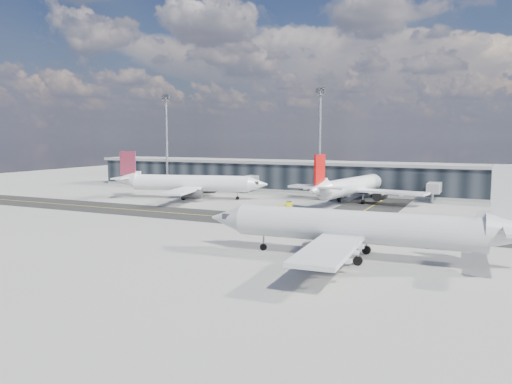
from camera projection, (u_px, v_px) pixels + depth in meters
ground at (239, 222)px, 93.32m from camera, size 300.00×300.00×0.00m
taxiway_lanes at (280, 215)px, 101.32m from camera, size 180.00×63.00×0.03m
terminal_concourse at (327, 178)px, 142.25m from camera, size 152.00×19.80×8.80m
floodlight_masts at (320, 138)px, 134.75m from camera, size 102.50×0.70×28.90m
airliner_af at (189, 183)px, 127.71m from camera, size 40.50×34.81×12.11m
airliner_redtail at (352, 186)px, 119.60m from camera, size 35.14×41.02×12.17m
airliner_near at (360, 228)px, 64.65m from camera, size 42.71×36.40×12.66m
baggage_tug at (286, 207)px, 106.26m from camera, size 3.75×2.95×2.12m
service_van at (341, 195)px, 129.69m from camera, size 2.27×4.67×1.28m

